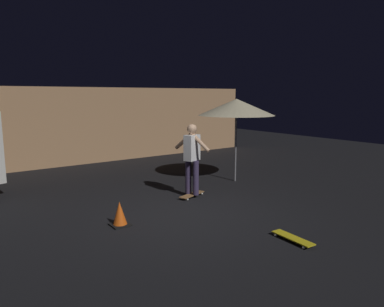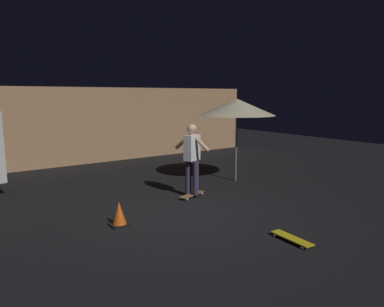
{
  "view_description": "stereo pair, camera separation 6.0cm",
  "coord_description": "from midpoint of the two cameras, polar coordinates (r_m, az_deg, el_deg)",
  "views": [
    {
      "loc": [
        -3.91,
        -5.67,
        2.41
      ],
      "look_at": [
        0.97,
        1.0,
        1.05
      ],
      "focal_mm": 33.54,
      "sensor_mm": 36.0,
      "label": 1
    },
    {
      "loc": [
        -3.87,
        -5.71,
        2.41
      ],
      "look_at": [
        0.97,
        1.0,
        1.05
      ],
      "focal_mm": 33.54,
      "sensor_mm": 36.0,
      "label": 2
    }
  ],
  "objects": [
    {
      "name": "low_building",
      "position": [
        15.09,
        -16.54,
        4.86
      ],
      "size": [
        12.8,
        3.99,
        2.67
      ],
      "color": "#AD7F56",
      "rests_on": "ground_plane"
    },
    {
      "name": "patio_umbrella",
      "position": [
        9.95,
        7.32,
        7.32
      ],
      "size": [
        2.1,
        2.1,
        2.3
      ],
      "color": "slate",
      "rests_on": "ground_plane"
    },
    {
      "name": "traffic_cone",
      "position": [
        6.88,
        -11.27,
        -9.49
      ],
      "size": [
        0.34,
        0.34,
        0.46
      ],
      "color": "black",
      "rests_on": "ground_plane"
    },
    {
      "name": "skateboard_ridden",
      "position": [
        8.59,
        0.2,
        -6.56
      ],
      "size": [
        0.8,
        0.44,
        0.07
      ],
      "color": "olive",
      "rests_on": "ground_plane"
    },
    {
      "name": "skateboard_spare",
      "position": [
        6.32,
        15.86,
        -12.87
      ],
      "size": [
        0.26,
        0.79,
        0.07
      ],
      "color": "gold",
      "rests_on": "ground_plane"
    },
    {
      "name": "ground_plane",
      "position": [
        7.3,
        -1.4,
        -9.93
      ],
      "size": [
        28.0,
        28.0,
        0.0
      ],
      "primitive_type": "plane",
      "color": "black"
    },
    {
      "name": "skater",
      "position": [
        8.38,
        0.2,
        -0.09
      ],
      "size": [
        0.43,
        0.96,
        1.67
      ],
      "color": "#382D4C",
      "rests_on": "skateboard_ridden"
    }
  ]
}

